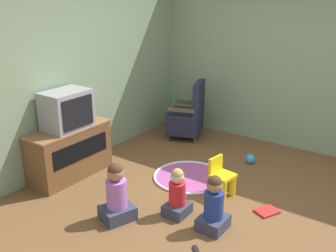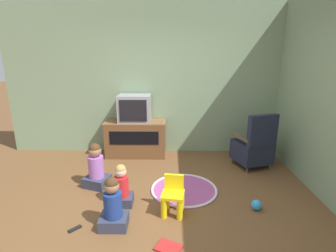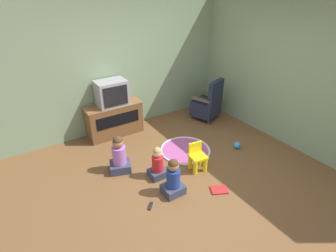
{
  "view_description": "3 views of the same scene",
  "coord_description": "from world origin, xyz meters",
  "px_view_note": "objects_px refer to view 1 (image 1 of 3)",
  "views": [
    {
      "loc": [
        -3.67,
        -1.9,
        2.42
      ],
      "look_at": [
        -0.04,
        0.69,
        0.82
      ],
      "focal_mm": 42.0,
      "sensor_mm": 36.0,
      "label": 1
    },
    {
      "loc": [
        0.14,
        -2.79,
        1.92
      ],
      "look_at": [
        0.1,
        0.87,
        0.89
      ],
      "focal_mm": 28.0,
      "sensor_mm": 36.0,
      "label": 2
    },
    {
      "loc": [
        -2.22,
        -2.73,
        2.81
      ],
      "look_at": [
        -0.05,
        0.62,
        0.64
      ],
      "focal_mm": 28.0,
      "sensor_mm": 36.0,
      "label": 3
    }
  ],
  "objects_px": {
    "book": "(267,211)",
    "remote_control": "(196,251)",
    "black_armchair": "(188,117)",
    "toy_ball": "(250,159)",
    "child_watching_center": "(177,195)",
    "yellow_kid_chair": "(221,179)",
    "television": "(67,110)",
    "tv_cabinet": "(70,151)",
    "child_watching_left": "(214,206)",
    "child_watching_right": "(117,195)"
  },
  "relations": [
    {
      "from": "tv_cabinet",
      "to": "black_armchair",
      "type": "xyz_separation_m",
      "value": [
        2.09,
        -0.51,
        0.02
      ]
    },
    {
      "from": "child_watching_center",
      "to": "remote_control",
      "type": "relative_size",
      "value": 4.04
    },
    {
      "from": "toy_ball",
      "to": "television",
      "type": "bearing_deg",
      "value": 134.36
    },
    {
      "from": "child_watching_center",
      "to": "toy_ball",
      "type": "distance_m",
      "value": 1.73
    },
    {
      "from": "television",
      "to": "child_watching_center",
      "type": "relative_size",
      "value": 1.05
    },
    {
      "from": "black_armchair",
      "to": "child_watching_right",
      "type": "height_order",
      "value": "black_armchair"
    },
    {
      "from": "black_armchair",
      "to": "toy_ball",
      "type": "distance_m",
      "value": 1.37
    },
    {
      "from": "tv_cabinet",
      "to": "remote_control",
      "type": "distance_m",
      "value": 2.28
    },
    {
      "from": "yellow_kid_chair",
      "to": "child_watching_left",
      "type": "distance_m",
      "value": 0.73
    },
    {
      "from": "tv_cabinet",
      "to": "television",
      "type": "bearing_deg",
      "value": -90.0
    },
    {
      "from": "black_armchair",
      "to": "child_watching_left",
      "type": "distance_m",
      "value": 2.64
    },
    {
      "from": "book",
      "to": "tv_cabinet",
      "type": "bearing_deg",
      "value": -49.27
    },
    {
      "from": "book",
      "to": "remote_control",
      "type": "relative_size",
      "value": 2.22
    },
    {
      "from": "book",
      "to": "remote_control",
      "type": "xyz_separation_m",
      "value": [
        -1.06,
        0.29,
        -0.0
      ]
    },
    {
      "from": "child_watching_right",
      "to": "remote_control",
      "type": "bearing_deg",
      "value": -69.8
    },
    {
      "from": "tv_cabinet",
      "to": "television",
      "type": "height_order",
      "value": "television"
    },
    {
      "from": "toy_ball",
      "to": "child_watching_left",
      "type": "bearing_deg",
      "value": -168.4
    },
    {
      "from": "yellow_kid_chair",
      "to": "child_watching_center",
      "type": "height_order",
      "value": "child_watching_center"
    },
    {
      "from": "black_armchair",
      "to": "yellow_kid_chair",
      "type": "bearing_deg",
      "value": 25.12
    },
    {
      "from": "yellow_kid_chair",
      "to": "remote_control",
      "type": "relative_size",
      "value": 3.44
    },
    {
      "from": "tv_cabinet",
      "to": "black_armchair",
      "type": "height_order",
      "value": "black_armchair"
    },
    {
      "from": "black_armchair",
      "to": "yellow_kid_chair",
      "type": "relative_size",
      "value": 2.02
    },
    {
      "from": "black_armchair",
      "to": "child_watching_right",
      "type": "relative_size",
      "value": 1.44
    },
    {
      "from": "toy_ball",
      "to": "remote_control",
      "type": "distance_m",
      "value": 2.2
    },
    {
      "from": "tv_cabinet",
      "to": "toy_ball",
      "type": "height_order",
      "value": "tv_cabinet"
    },
    {
      "from": "yellow_kid_chair",
      "to": "toy_ball",
      "type": "height_order",
      "value": "yellow_kid_chair"
    },
    {
      "from": "yellow_kid_chair",
      "to": "remote_control",
      "type": "height_order",
      "value": "yellow_kid_chair"
    },
    {
      "from": "tv_cabinet",
      "to": "television",
      "type": "relative_size",
      "value": 1.94
    },
    {
      "from": "yellow_kid_chair",
      "to": "child_watching_right",
      "type": "relative_size",
      "value": 0.71
    },
    {
      "from": "child_watching_right",
      "to": "tv_cabinet",
      "type": "bearing_deg",
      "value": 90.06
    },
    {
      "from": "tv_cabinet",
      "to": "remote_control",
      "type": "xyz_separation_m",
      "value": [
        -0.41,
        -2.22,
        -0.34
      ]
    },
    {
      "from": "tv_cabinet",
      "to": "child_watching_left",
      "type": "bearing_deg",
      "value": -89.37
    },
    {
      "from": "remote_control",
      "to": "toy_ball",
      "type": "bearing_deg",
      "value": -35.41
    },
    {
      "from": "child_watching_right",
      "to": "book",
      "type": "distance_m",
      "value": 1.7
    },
    {
      "from": "television",
      "to": "yellow_kid_chair",
      "type": "relative_size",
      "value": 1.23
    },
    {
      "from": "tv_cabinet",
      "to": "child_watching_center",
      "type": "bearing_deg",
      "value": -88.91
    },
    {
      "from": "television",
      "to": "toy_ball",
      "type": "height_order",
      "value": "television"
    },
    {
      "from": "book",
      "to": "remote_control",
      "type": "bearing_deg",
      "value": 11.04
    },
    {
      "from": "child_watching_left",
      "to": "child_watching_center",
      "type": "distance_m",
      "value": 0.46
    },
    {
      "from": "child_watching_left",
      "to": "child_watching_right",
      "type": "xyz_separation_m",
      "value": [
        -0.45,
        0.94,
        0.02
      ]
    },
    {
      "from": "child_watching_left",
      "to": "toy_ball",
      "type": "relative_size",
      "value": 4.7
    },
    {
      "from": "child_watching_left",
      "to": "book",
      "type": "height_order",
      "value": "child_watching_left"
    },
    {
      "from": "black_armchair",
      "to": "child_watching_center",
      "type": "relative_size",
      "value": 1.73
    },
    {
      "from": "child_watching_left",
      "to": "yellow_kid_chair",
      "type": "bearing_deg",
      "value": 21.26
    },
    {
      "from": "tv_cabinet",
      "to": "toy_ball",
      "type": "relative_size",
      "value": 8.68
    },
    {
      "from": "tv_cabinet",
      "to": "toy_ball",
      "type": "xyz_separation_m",
      "value": [
        1.75,
        -1.8,
        -0.29
      ]
    },
    {
      "from": "television",
      "to": "book",
      "type": "relative_size",
      "value": 1.91
    },
    {
      "from": "black_armchair",
      "to": "child_watching_center",
      "type": "bearing_deg",
      "value": 10.34
    },
    {
      "from": "yellow_kid_chair",
      "to": "remote_control",
      "type": "xyz_separation_m",
      "value": [
        -1.11,
        -0.33,
        -0.2
      ]
    },
    {
      "from": "tv_cabinet",
      "to": "child_watching_left",
      "type": "distance_m",
      "value": 2.16
    }
  ]
}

